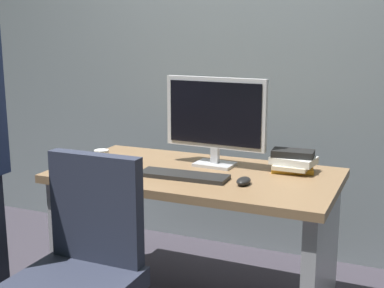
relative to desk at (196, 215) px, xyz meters
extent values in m
cube|color=gray|center=(0.00, 0.89, 1.00)|extent=(6.40, 0.10, 3.00)
cube|color=#93704C|center=(0.00, 0.00, 0.21)|extent=(1.38, 0.74, 0.04)
cube|color=#B2B2B7|center=(-0.63, 0.00, -0.16)|extent=(0.06, 0.66, 0.68)
cube|color=#B2B2B7|center=(0.63, 0.00, -0.16)|extent=(0.06, 0.66, 0.68)
cube|color=#33384C|center=(-0.15, -0.65, 0.22)|extent=(0.40, 0.06, 0.44)
cube|color=silver|center=(0.04, 0.14, 0.23)|extent=(0.21, 0.15, 0.02)
cube|color=silver|center=(0.04, 0.14, 0.28)|extent=(0.04, 0.03, 0.08)
cube|color=silver|center=(0.04, 0.14, 0.50)|extent=(0.54, 0.06, 0.36)
cube|color=black|center=(0.05, 0.13, 0.50)|extent=(0.50, 0.03, 0.32)
cube|color=#262626|center=(-0.01, -0.12, 0.24)|extent=(0.43, 0.15, 0.02)
ellipsoid|color=black|center=(0.29, -0.12, 0.24)|extent=(0.06, 0.10, 0.03)
cylinder|color=white|center=(-0.47, -0.12, 0.27)|extent=(0.07, 0.07, 0.09)
cube|color=gold|center=(0.44, 0.19, 0.24)|extent=(0.23, 0.17, 0.02)
cube|color=beige|center=(0.44, 0.18, 0.26)|extent=(0.17, 0.16, 0.02)
cube|color=white|center=(0.44, 0.19, 0.28)|extent=(0.22, 0.17, 0.04)
cube|color=black|center=(0.44, 0.19, 0.32)|extent=(0.21, 0.13, 0.03)
camera|label=1|loc=(0.99, -2.32, 0.91)|focal=49.27mm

